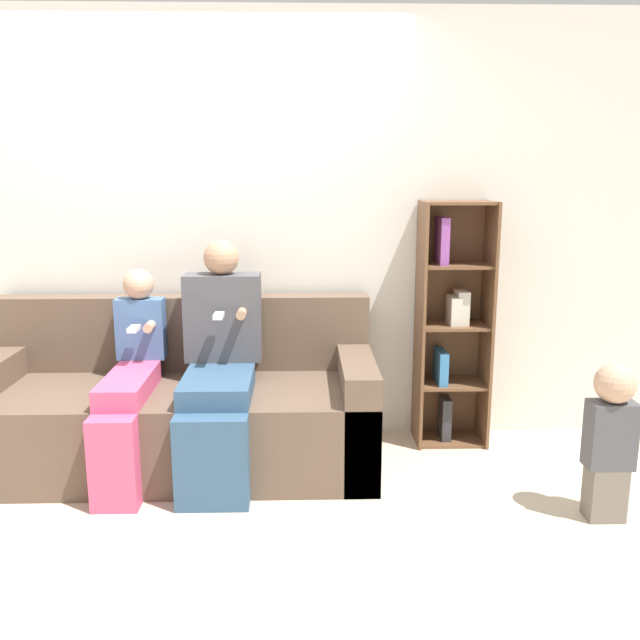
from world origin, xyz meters
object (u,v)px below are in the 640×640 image
(toddler_standing, at_px, (610,435))
(child_seated, at_px, (129,378))
(bookshelf, at_px, (451,324))
(couch, at_px, (178,412))
(adult_seated, at_px, (219,358))

(toddler_standing, bearing_deg, child_seated, 167.18)
(toddler_standing, relative_size, bookshelf, 0.53)
(couch, distance_m, toddler_standing, 2.25)
(adult_seated, height_order, bookshelf, bookshelf)
(bookshelf, bearing_deg, child_seated, -165.32)
(child_seated, bearing_deg, toddler_standing, -12.82)
(adult_seated, distance_m, child_seated, 0.48)
(toddler_standing, bearing_deg, adult_seated, 162.70)
(adult_seated, xyz_separation_m, bookshelf, (1.34, 0.42, 0.08))
(couch, distance_m, adult_seated, 0.44)
(bookshelf, bearing_deg, toddler_standing, -61.82)
(child_seated, height_order, toddler_standing, child_seated)
(couch, relative_size, toddler_standing, 2.86)
(couch, relative_size, adult_seated, 1.74)
(adult_seated, xyz_separation_m, child_seated, (-0.47, -0.05, -0.09))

